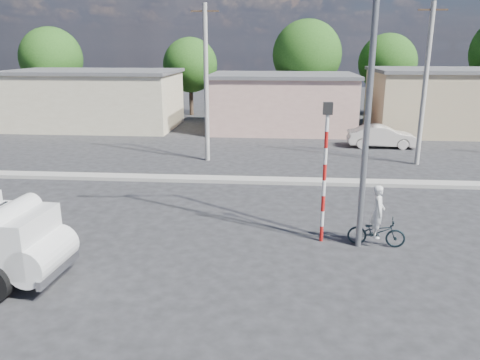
# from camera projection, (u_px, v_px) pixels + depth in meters

# --- Properties ---
(ground_plane) EXTENTS (120.00, 120.00, 0.00)m
(ground_plane) POSITION_uv_depth(u_px,v_px,m) (214.00, 258.00, 13.60)
(ground_plane) COLOR #252427
(ground_plane) RESTS_ON ground
(median) EXTENTS (40.00, 0.80, 0.16)m
(median) POSITION_uv_depth(u_px,v_px,m) (238.00, 180.00, 21.24)
(median) COLOR #99968E
(median) RESTS_ON ground
(bicycle) EXTENTS (1.79, 0.84, 0.90)m
(bicycle) POSITION_uv_depth(u_px,v_px,m) (376.00, 232.00, 14.31)
(bicycle) COLOR black
(bicycle) RESTS_ON ground
(cyclist) EXTENTS (0.47, 0.65, 1.63)m
(cyclist) POSITION_uv_depth(u_px,v_px,m) (377.00, 221.00, 14.21)
(cyclist) COLOR silver
(cyclist) RESTS_ON ground
(car_cream) EXTENTS (4.09, 1.55, 1.33)m
(car_cream) POSITION_uv_depth(u_px,v_px,m) (381.00, 136.00, 28.30)
(car_cream) COLOR beige
(car_cream) RESTS_ON ground
(traffic_pole) EXTENTS (0.28, 0.18, 4.36)m
(traffic_pole) POSITION_uv_depth(u_px,v_px,m) (325.00, 161.00, 14.07)
(traffic_pole) COLOR red
(traffic_pole) RESTS_ON ground
(streetlight) EXTENTS (2.34, 0.22, 9.00)m
(streetlight) POSITION_uv_depth(u_px,v_px,m) (364.00, 82.00, 13.05)
(streetlight) COLOR slate
(streetlight) RESTS_ON ground
(building_row) EXTENTS (37.80, 7.30, 4.44)m
(building_row) POSITION_uv_depth(u_px,v_px,m) (270.00, 100.00, 34.00)
(building_row) COLOR beige
(building_row) RESTS_ON ground
(tree_row) EXTENTS (43.62, 7.43, 8.42)m
(tree_row) POSITION_uv_depth(u_px,v_px,m) (304.00, 58.00, 39.17)
(tree_row) COLOR #38281E
(tree_row) RESTS_ON ground
(utility_poles) EXTENTS (35.40, 0.24, 8.00)m
(utility_poles) POSITION_uv_depth(u_px,v_px,m) (309.00, 84.00, 23.71)
(utility_poles) COLOR #99968E
(utility_poles) RESTS_ON ground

